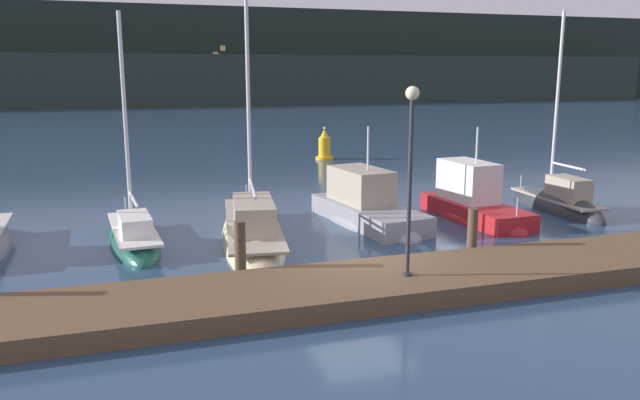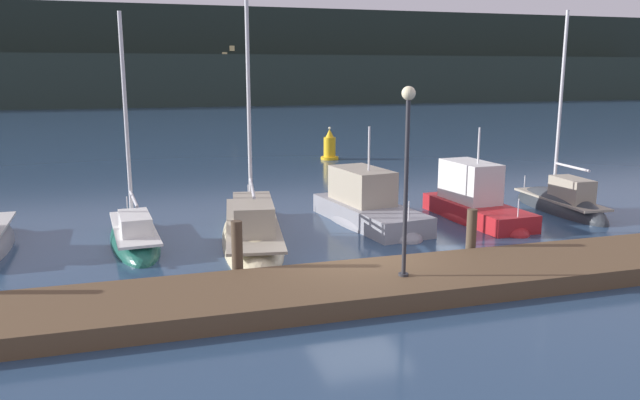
{
  "view_description": "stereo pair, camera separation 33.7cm",
  "coord_description": "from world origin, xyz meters",
  "px_view_note": "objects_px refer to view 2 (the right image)",
  "views": [
    {
      "loc": [
        -5.89,
        -14.87,
        5.24
      ],
      "look_at": [
        0.0,
        3.63,
        1.2
      ],
      "focal_mm": 35.0,
      "sensor_mm": 36.0,
      "label": 1
    },
    {
      "loc": [
        -5.57,
        -14.97,
        5.24
      ],
      "look_at": [
        0.0,
        3.63,
        1.2
      ],
      "focal_mm": 35.0,
      "sensor_mm": 36.0,
      "label": 2
    }
  ],
  "objects_px": {
    "motorboat_berth_5": "(475,210)",
    "sailboat_berth_2": "(135,240)",
    "sailboat_berth_6": "(560,208)",
    "dock_lamppost": "(407,153)",
    "channel_buoy": "(330,147)",
    "motorboat_berth_4": "(368,215)",
    "sailboat_berth_3": "(252,236)"
  },
  "relations": [
    {
      "from": "sailboat_berth_6",
      "to": "channel_buoy",
      "type": "relative_size",
      "value": 4.19
    },
    {
      "from": "sailboat_berth_3",
      "to": "motorboat_berth_5",
      "type": "distance_m",
      "value": 8.19
    },
    {
      "from": "sailboat_berth_3",
      "to": "sailboat_berth_2",
      "type": "bearing_deg",
      "value": 168.99
    },
    {
      "from": "sailboat_berth_2",
      "to": "channel_buoy",
      "type": "xyz_separation_m",
      "value": [
        11.4,
        16.03,
        0.62
      ]
    },
    {
      "from": "motorboat_berth_5",
      "to": "channel_buoy",
      "type": "distance_m",
      "value": 16.27
    },
    {
      "from": "motorboat_berth_4",
      "to": "sailboat_berth_6",
      "type": "height_order",
      "value": "sailboat_berth_6"
    },
    {
      "from": "channel_buoy",
      "to": "sailboat_berth_6",
      "type": "bearing_deg",
      "value": -75.41
    },
    {
      "from": "channel_buoy",
      "to": "dock_lamppost",
      "type": "xyz_separation_m",
      "value": [
        -5.27,
        -22.53,
        2.66
      ]
    },
    {
      "from": "sailboat_berth_6",
      "to": "dock_lamppost",
      "type": "xyz_separation_m",
      "value": [
        -9.43,
        -6.54,
        3.26
      ]
    },
    {
      "from": "sailboat_berth_2",
      "to": "motorboat_berth_4",
      "type": "bearing_deg",
      "value": 2.52
    },
    {
      "from": "motorboat_berth_4",
      "to": "dock_lamppost",
      "type": "distance_m",
      "value": 7.72
    },
    {
      "from": "motorboat_berth_4",
      "to": "channel_buoy",
      "type": "relative_size",
      "value": 3.11
    },
    {
      "from": "motorboat_berth_4",
      "to": "motorboat_berth_5",
      "type": "relative_size",
      "value": 1.12
    },
    {
      "from": "motorboat_berth_4",
      "to": "channel_buoy",
      "type": "bearing_deg",
      "value": 77.31
    },
    {
      "from": "dock_lamppost",
      "to": "sailboat_berth_3",
      "type": "bearing_deg",
      "value": 113.79
    },
    {
      "from": "sailboat_berth_2",
      "to": "motorboat_berth_4",
      "type": "height_order",
      "value": "sailboat_berth_2"
    },
    {
      "from": "sailboat_berth_6",
      "to": "dock_lamppost",
      "type": "bearing_deg",
      "value": -145.25
    },
    {
      "from": "dock_lamppost",
      "to": "motorboat_berth_5",
      "type": "bearing_deg",
      "value": 48.11
    },
    {
      "from": "dock_lamppost",
      "to": "sailboat_berth_6",
      "type": "bearing_deg",
      "value": 34.75
    },
    {
      "from": "sailboat_berth_2",
      "to": "motorboat_berth_5",
      "type": "relative_size",
      "value": 1.4
    },
    {
      "from": "motorboat_berth_5",
      "to": "dock_lamppost",
      "type": "xyz_separation_m",
      "value": [
        -5.62,
        -6.27,
        3.06
      ]
    },
    {
      "from": "sailboat_berth_2",
      "to": "sailboat_berth_6",
      "type": "xyz_separation_m",
      "value": [
        15.56,
        0.04,
        0.02
      ]
    },
    {
      "from": "motorboat_berth_5",
      "to": "motorboat_berth_4",
      "type": "bearing_deg",
      "value": 171.43
    },
    {
      "from": "sailboat_berth_2",
      "to": "motorboat_berth_5",
      "type": "distance_m",
      "value": 11.75
    },
    {
      "from": "motorboat_berth_5",
      "to": "sailboat_berth_2",
      "type": "bearing_deg",
      "value": 178.84
    },
    {
      "from": "channel_buoy",
      "to": "dock_lamppost",
      "type": "height_order",
      "value": "dock_lamppost"
    },
    {
      "from": "channel_buoy",
      "to": "dock_lamppost",
      "type": "distance_m",
      "value": 23.29
    },
    {
      "from": "sailboat_berth_2",
      "to": "sailboat_berth_6",
      "type": "height_order",
      "value": "sailboat_berth_6"
    },
    {
      "from": "sailboat_berth_2",
      "to": "channel_buoy",
      "type": "bearing_deg",
      "value": 54.58
    },
    {
      "from": "sailboat_berth_2",
      "to": "motorboat_berth_5",
      "type": "height_order",
      "value": "sailboat_berth_2"
    },
    {
      "from": "channel_buoy",
      "to": "motorboat_berth_4",
      "type": "bearing_deg",
      "value": -102.69
    },
    {
      "from": "channel_buoy",
      "to": "sailboat_berth_3",
      "type": "bearing_deg",
      "value": -115.1
    }
  ]
}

